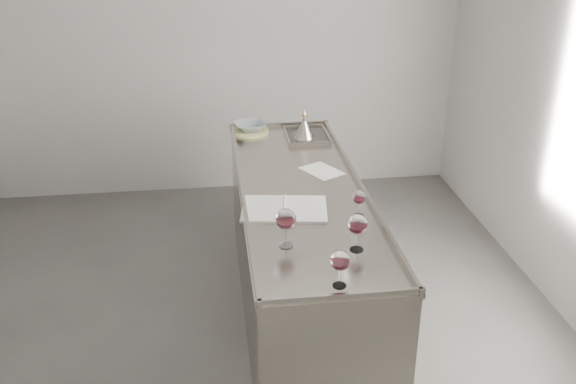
{
  "coord_description": "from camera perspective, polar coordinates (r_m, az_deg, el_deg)",
  "views": [
    {
      "loc": [
        -0.04,
        -3.23,
        2.57
      ],
      "look_at": [
        0.39,
        0.1,
        1.02
      ],
      "focal_mm": 40.0,
      "sensor_mm": 36.0,
      "label": 1
    }
  ],
  "objects": [
    {
      "name": "wine_glass_middle",
      "position": [
        2.93,
        4.67,
        -6.17
      ],
      "size": [
        0.09,
        0.09,
        0.18
      ],
      "rotation": [
        0.0,
        0.0,
        -0.01
      ],
      "color": "white",
      "rests_on": "counter"
    },
    {
      "name": "notebook",
      "position": [
        3.66,
        -0.33,
        -1.5
      ],
      "size": [
        0.53,
        0.4,
        0.02
      ],
      "rotation": [
        0.0,
        0.0,
        -0.15
      ],
      "color": "white",
      "rests_on": "counter"
    },
    {
      "name": "room_shell",
      "position": [
        3.43,
        -6.27,
        4.72
      ],
      "size": [
        4.54,
        5.04,
        2.84
      ],
      "color": "#4B4946",
      "rests_on": "ground"
    },
    {
      "name": "wine_glass_left",
      "position": [
        3.23,
        -0.19,
        -2.53
      ],
      "size": [
        0.11,
        0.11,
        0.21
      ],
      "rotation": [
        0.0,
        0.0,
        -0.22
      ],
      "color": "white",
      "rests_on": "counter"
    },
    {
      "name": "wine_funnel",
      "position": [
        4.76,
        1.45,
        5.61
      ],
      "size": [
        0.15,
        0.15,
        0.22
      ],
      "rotation": [
        0.0,
        0.0,
        0.4
      ],
      "color": "#B2AB9F",
      "rests_on": "counter"
    },
    {
      "name": "loose_paper_top",
      "position": [
        4.19,
        3.04,
        1.91
      ],
      "size": [
        0.3,
        0.33,
        0.0
      ],
      "primitive_type": "cube",
      "rotation": [
        0.0,
        0.0,
        0.52
      ],
      "color": "silver",
      "rests_on": "counter"
    },
    {
      "name": "wine_glass_small",
      "position": [
        3.57,
        6.35,
        -0.56
      ],
      "size": [
        0.08,
        0.08,
        0.15
      ],
      "rotation": [
        0.0,
        0.0,
        -0.27
      ],
      "color": "white",
      "rests_on": "counter"
    },
    {
      "name": "wine_glass_right",
      "position": [
        3.22,
        6.22,
        -2.95
      ],
      "size": [
        0.1,
        0.1,
        0.2
      ],
      "rotation": [
        0.0,
        0.0,
        -0.32
      ],
      "color": "white",
      "rests_on": "counter"
    },
    {
      "name": "trivet",
      "position": [
        4.89,
        -3.38,
        5.42
      ],
      "size": [
        0.35,
        0.35,
        0.02
      ],
      "primitive_type": "cylinder",
      "rotation": [
        0.0,
        0.0,
        0.32
      ],
      "color": "#C5C07F",
      "rests_on": "counter"
    },
    {
      "name": "counter",
      "position": [
        4.14,
        1.17,
        -5.65
      ],
      "size": [
        0.77,
        2.42,
        0.97
      ],
      "color": "gray",
      "rests_on": "ground"
    },
    {
      "name": "ceramic_bowl",
      "position": [
        4.88,
        -3.39,
        5.85
      ],
      "size": [
        0.28,
        0.28,
        0.06
      ],
      "primitive_type": "imported",
      "rotation": [
        0.0,
        0.0,
        0.21
      ],
      "color": "gray",
      "rests_on": "trivet"
    }
  ]
}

